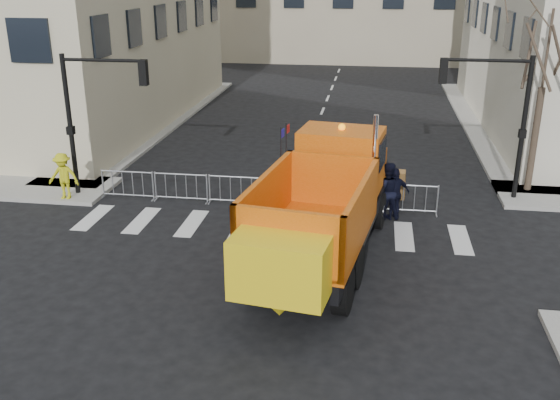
# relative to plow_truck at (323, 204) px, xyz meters

# --- Properties ---
(ground) EXTENTS (120.00, 120.00, 0.00)m
(ground) POSITION_rel_plow_truck_xyz_m (-1.80, -3.14, -1.88)
(ground) COLOR black
(ground) RESTS_ON ground
(sidewalk_back) EXTENTS (64.00, 5.00, 0.15)m
(sidewalk_back) POSITION_rel_plow_truck_xyz_m (-1.80, 5.36, -1.81)
(sidewalk_back) COLOR gray
(sidewalk_back) RESTS_ON ground
(traffic_light_left) EXTENTS (0.18, 0.18, 5.40)m
(traffic_light_left) POSITION_rel_plow_truck_xyz_m (-9.80, 4.36, 0.82)
(traffic_light_left) COLOR black
(traffic_light_left) RESTS_ON ground
(traffic_light_right) EXTENTS (0.18, 0.18, 5.40)m
(traffic_light_right) POSITION_rel_plow_truck_xyz_m (6.70, 6.36, 0.82)
(traffic_light_right) COLOR black
(traffic_light_right) RESTS_ON ground
(crowd_barriers) EXTENTS (12.60, 0.60, 1.10)m
(crowd_barriers) POSITION_rel_plow_truck_xyz_m (-2.55, 4.46, -1.33)
(crowd_barriers) COLOR #9EA0A5
(crowd_barriers) RESTS_ON ground
(street_tree) EXTENTS (3.00, 3.00, 7.50)m
(street_tree) POSITION_rel_plow_truck_xyz_m (7.40, 7.36, 1.87)
(street_tree) COLOR #382B21
(street_tree) RESTS_ON ground
(plow_truck) EXTENTS (4.56, 11.22, 4.24)m
(plow_truck) POSITION_rel_plow_truck_xyz_m (0.00, 0.00, 0.00)
(plow_truck) COLOR black
(plow_truck) RESTS_ON ground
(cop_a) EXTENTS (0.74, 0.57, 1.80)m
(cop_a) POSITION_rel_plow_truck_xyz_m (0.66, 3.86, -0.98)
(cop_a) COLOR black
(cop_a) RESTS_ON ground
(cop_b) EXTENTS (1.10, 0.91, 2.04)m
(cop_b) POSITION_rel_plow_truck_xyz_m (1.90, 3.86, -0.86)
(cop_b) COLOR black
(cop_b) RESTS_ON ground
(cop_c) EXTENTS (1.17, 0.90, 1.86)m
(cop_c) POSITION_rel_plow_truck_xyz_m (2.18, 3.86, -0.95)
(cop_c) COLOR black
(cop_c) RESTS_ON ground
(worker) EXTENTS (1.16, 0.69, 1.76)m
(worker) POSITION_rel_plow_truck_xyz_m (-9.94, 3.66, -0.85)
(worker) COLOR gold
(worker) RESTS_ON sidewalk_back
(newspaper_box) EXTENTS (0.57, 0.54, 1.10)m
(newspaper_box) POSITION_rel_plow_truck_xyz_m (1.72, 5.60, -1.18)
(newspaper_box) COLOR #A2150C
(newspaper_box) RESTS_ON sidewalk_back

